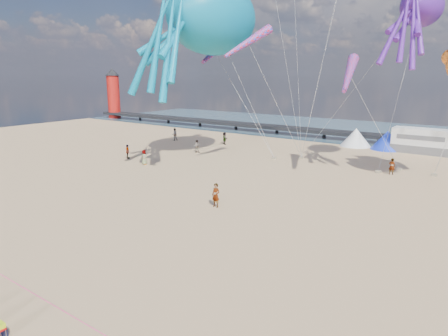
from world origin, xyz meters
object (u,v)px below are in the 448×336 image
sandbag_b (378,172)px  windsock_right (248,42)px  sandbag_c (434,175)px  sandbag_d (399,169)px  beachgoer_3 (128,152)px  sandbag_e (301,157)px  standing_person (216,195)px  beachgoer_1 (175,134)px  beachgoer_4 (225,138)px  lighthouse (114,97)px  beachgoer_5 (392,166)px  kite_octopus_teal (213,17)px  beachgoer_0 (144,157)px  windsock_mid (349,74)px  tent_blue (387,140)px  sandbag_a (274,158)px  windsock_left (215,52)px  kite_octopus_purple (422,6)px  beachgoer_7 (197,146)px  motorhome_0 (422,141)px  tent_white (356,137)px

sandbag_b → windsock_right: (-10.78, -7.23, 12.19)m
sandbag_c → sandbag_d: 3.28m
beachgoer_3 → sandbag_e: bearing=-103.4°
standing_person → sandbag_d: standing_person is taller
beachgoer_1 → sandbag_c: 34.10m
standing_person → beachgoer_4: standing_person is taller
lighthouse → windsock_right: size_ratio=1.60×
beachgoer_5 → kite_octopus_teal: 23.04m
standing_person → kite_octopus_teal: 20.63m
lighthouse → sandbag_e: (51.57, -15.49, -4.39)m
beachgoer_5 → sandbag_b: (-1.22, 0.06, -0.69)m
standing_person → beachgoer_0: standing_person is taller
windsock_mid → sandbag_c: bearing=31.2°
tent_blue → standing_person: 31.11m
beachgoer_0 → windsock_mid: windsock_mid is taller
beachgoer_0 → beachgoer_3: beachgoer_3 is taller
sandbag_b → standing_person: bearing=-111.0°
beachgoer_0 → sandbag_b: bearing=-111.1°
kite_octopus_teal → lighthouse: bearing=170.7°
tent_blue → beachgoer_1: (-26.81, -10.67, -0.32)m
sandbag_a → windsock_mid: windsock_mid is taller
tent_blue → windsock_left: windsock_left is taller
beachgoer_5 → windsock_right: bearing=30.9°
tent_blue → kite_octopus_purple: (4.63, -11.67, 14.16)m
kite_octopus_purple → windsock_right: 15.85m
lighthouse → sandbag_b: bearing=-15.9°
beachgoer_4 → sandbag_c: (26.32, -2.51, -0.71)m
beachgoer_0 → sandbag_e: beachgoer_0 is taller
kite_octopus_purple → beachgoer_4: bearing=171.0°
beachgoer_4 → sandbag_a: beachgoer_4 is taller
standing_person → windsock_left: (-12.71, 16.75, 11.08)m
beachgoer_1 → windsock_left: windsock_left is taller
beachgoer_0 → windsock_left: (1.85, 10.09, 11.16)m
tent_blue → beachgoer_7: size_ratio=2.61×
sandbag_c → sandbag_e: size_ratio=1.00×
motorhome_0 → windsock_left: windsock_left is taller
windsock_left → kite_octopus_teal: bearing=-70.2°
beachgoer_0 → sandbag_e: 17.67m
beachgoer_3 → windsock_right: bearing=-128.7°
sandbag_a → windsock_left: size_ratio=0.07×
beachgoer_5 → windsock_left: windsock_left is taller
tent_white → sandbag_c: bearing=-45.7°
beachgoer_0 → windsock_right: size_ratio=0.29×
lighthouse → standing_person: lighthouse is taller
motorhome_0 → beachgoer_5: motorhome_0 is taller
beachgoer_0 → kite_octopus_teal: 16.05m
tent_blue → beachgoer_1: 28.86m
beachgoer_1 → kite_octopus_purple: 34.63m
motorhome_0 → beachgoer_5: 13.33m
beachgoer_1 → standing_person: bearing=78.1°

